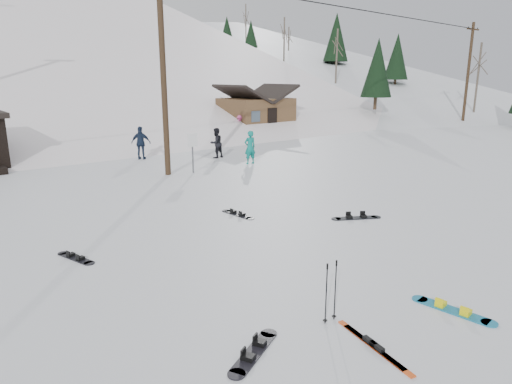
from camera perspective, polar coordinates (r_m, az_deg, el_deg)
ground at (r=9.93m, az=18.11°, el=-13.02°), size 200.00×200.00×0.00m
ridge_right at (r=72.83m, az=1.60°, el=2.15°), size 45.66×93.98×54.59m
treeline_right at (r=64.00m, az=4.92°, el=10.36°), size 20.00×60.00×10.00m
utility_pole at (r=21.00m, az=-11.54°, el=14.74°), size 2.00×0.26×9.00m
utility_pole_right at (r=46.86m, az=24.99°, el=13.38°), size 2.00×0.26×9.00m
trail_sign at (r=21.39m, az=-7.93°, el=5.72°), size 0.50×0.09×1.85m
cabin at (r=36.61m, az=-0.01°, el=9.75°), size 5.39×4.40×3.77m
hero_snowboard at (r=9.92m, az=23.39°, el=-13.36°), size 0.49×1.64×0.12m
hero_skis at (r=8.36m, az=14.47°, el=-18.11°), size 0.46×1.81×0.10m
ski_poles at (r=8.67m, az=9.33°, el=-12.15°), size 0.33×0.09×1.19m
board_scatter_a at (r=7.97m, az=-0.27°, el=-19.33°), size 1.40×0.86×0.11m
board_scatter_b at (r=12.38m, az=-21.61°, el=-7.64°), size 0.58×1.32×0.10m
board_scatter_d at (r=14.98m, az=12.42°, el=-3.13°), size 1.47×0.96×0.12m
board_scatter_f at (r=15.00m, az=-2.31°, el=-2.78°), size 0.40×1.44×0.10m
skier_teal at (r=23.53m, az=-0.76°, el=5.60°), size 0.68×0.50×1.71m
skier_dark at (r=25.35m, az=-5.00°, el=6.12°), size 0.90×0.75×1.65m
skier_pink at (r=34.19m, az=-1.98°, el=8.27°), size 1.20×1.03×1.61m
skier_navy at (r=25.58m, az=-14.18°, el=5.97°), size 1.09×1.00×1.79m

